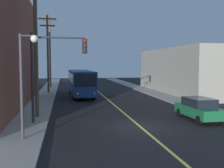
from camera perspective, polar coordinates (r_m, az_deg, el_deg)
ground_plane at (r=17.89m, az=6.09°, el=-9.02°), size 120.00×120.00×0.00m
sidewalk_left at (r=27.13m, az=-14.98°, el=-4.39°), size 2.50×90.00×0.15m
sidewalk_right at (r=29.60m, az=14.28°, el=-3.66°), size 2.50×90.00×0.15m
lane_stripe_center at (r=32.35m, az=-1.27°, el=-2.98°), size 0.16×60.00×0.01m
building_right_warehouse at (r=40.87m, az=18.30°, el=2.66°), size 12.00×21.30×6.17m
city_bus at (r=34.92m, az=-6.58°, el=0.53°), size 2.91×12.22×3.20m
parked_car_green at (r=20.86m, az=17.81°, el=-4.92°), size 1.92×4.45×1.62m
utility_pole_near at (r=20.95m, az=-15.75°, el=10.18°), size 2.40×0.28×11.28m
utility_pole_mid at (r=37.94m, az=-13.35°, el=6.97°), size 2.40×0.28×10.56m
utility_pole_far at (r=46.75m, az=-12.91°, el=7.17°), size 2.40×0.28×11.69m
traffic_signal_left_corner at (r=18.65m, az=-11.76°, el=4.80°), size 3.75×0.48×6.00m
street_lamp_left at (r=14.79m, az=-17.71°, el=2.65°), size 0.98×0.40×5.50m
fire_hydrant at (r=26.67m, az=16.17°, el=-3.46°), size 0.44×0.26×0.84m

